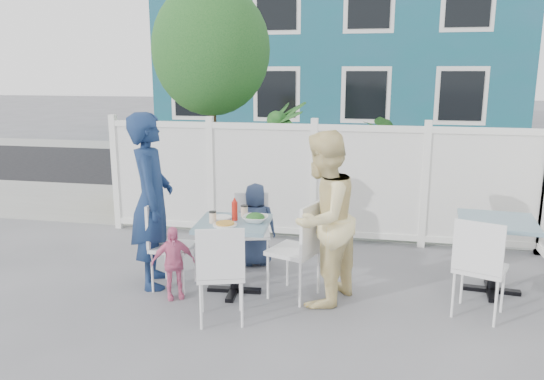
% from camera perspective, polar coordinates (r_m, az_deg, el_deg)
% --- Properties ---
extents(ground, '(80.00, 80.00, 0.00)m').
position_cam_1_polar(ground, '(5.21, -0.19, -13.39)').
color(ground, slate).
extents(near_sidewalk, '(24.00, 2.60, 0.01)m').
position_cam_1_polar(near_sidewalk, '(8.74, 4.90, -2.48)').
color(near_sidewalk, gray).
rests_on(near_sidewalk, ground).
extents(street, '(24.00, 5.00, 0.01)m').
position_cam_1_polar(street, '(12.33, 6.93, 1.96)').
color(street, black).
rests_on(street, ground).
extents(far_sidewalk, '(24.00, 1.60, 0.01)m').
position_cam_1_polar(far_sidewalk, '(15.38, 7.90, 4.08)').
color(far_sidewalk, gray).
rests_on(far_sidewalk, ground).
extents(building, '(11.00, 6.00, 6.00)m').
position_cam_1_polar(building, '(18.65, 7.33, 14.84)').
color(building, '#145864').
rests_on(building, ground).
extents(fence_back, '(5.86, 0.08, 1.60)m').
position_cam_1_polar(fence_back, '(7.19, 4.49, 0.58)').
color(fence_back, white).
rests_on(fence_back, ground).
extents(tree, '(1.80, 1.62, 3.59)m').
position_cam_1_polar(tree, '(8.29, -6.61, 14.72)').
color(tree, '#382316').
rests_on(tree, ground).
extents(utility_cabinet, '(0.69, 0.53, 1.20)m').
position_cam_1_polar(utility_cabinet, '(9.55, -12.38, 2.24)').
color(utility_cabinet, gold).
rests_on(utility_cabinet, ground).
extents(potted_shrub_a, '(1.41, 1.41, 1.85)m').
position_cam_1_polar(potted_shrub_a, '(7.94, 0.73, 2.82)').
color(potted_shrub_a, '#17481A').
rests_on(potted_shrub_a, ground).
extents(potted_shrub_b, '(1.74, 1.85, 1.63)m').
position_cam_1_polar(potted_shrub_b, '(7.74, 15.13, 1.29)').
color(potted_shrub_b, '#17481A').
rests_on(potted_shrub_b, ground).
extents(main_table, '(0.78, 0.78, 0.77)m').
position_cam_1_polar(main_table, '(5.53, -4.16, -5.17)').
color(main_table, slate).
rests_on(main_table, ground).
extents(spare_table, '(0.82, 0.82, 0.80)m').
position_cam_1_polar(spare_table, '(5.98, 22.93, -4.61)').
color(spare_table, slate).
rests_on(spare_table, ground).
extents(chair_left, '(0.41, 0.43, 0.94)m').
position_cam_1_polar(chair_left, '(5.79, -11.36, -5.13)').
color(chair_left, white).
rests_on(chair_left, ground).
extents(chair_right, '(0.58, 0.59, 1.02)m').
position_cam_1_polar(chair_right, '(5.38, 3.17, -5.73)').
color(chair_right, white).
rests_on(chair_right, ground).
extents(chair_back, '(0.49, 0.48, 0.88)m').
position_cam_1_polar(chair_back, '(6.27, -2.17, -3.78)').
color(chair_back, white).
rests_on(chair_back, ground).
extents(chair_near, '(0.53, 0.52, 0.95)m').
position_cam_1_polar(chair_near, '(4.87, -5.54, -8.29)').
color(chair_near, white).
rests_on(chair_near, ground).
extents(chair_spare, '(0.56, 0.55, 0.97)m').
position_cam_1_polar(chair_spare, '(5.31, 21.40, -7.18)').
color(chair_spare, white).
rests_on(chair_spare, ground).
extents(man, '(0.64, 0.79, 1.88)m').
position_cam_1_polar(man, '(5.79, -12.82, -1.12)').
color(man, navy).
rests_on(man, ground).
extents(woman, '(0.93, 1.03, 1.74)m').
position_cam_1_polar(woman, '(5.24, 5.42, -3.12)').
color(woman, '#F5CD4D').
rests_on(woman, ground).
extents(boy, '(0.56, 0.45, 1.00)m').
position_cam_1_polar(boy, '(6.33, -1.77, -3.75)').
color(boy, '#24314F').
rests_on(boy, ground).
extents(toddler, '(0.48, 0.39, 0.76)m').
position_cam_1_polar(toddler, '(5.54, -10.60, -7.69)').
color(toddler, pink).
rests_on(toddler, ground).
extents(plate_main, '(0.25, 0.25, 0.02)m').
position_cam_1_polar(plate_main, '(5.36, -5.07, -3.75)').
color(plate_main, white).
rests_on(plate_main, main_table).
extents(plate_side, '(0.23, 0.23, 0.02)m').
position_cam_1_polar(plate_side, '(5.62, -5.54, -2.97)').
color(plate_side, white).
rests_on(plate_side, main_table).
extents(salad_bowl, '(0.26, 0.26, 0.06)m').
position_cam_1_polar(salad_bowl, '(5.46, -1.80, -3.12)').
color(salad_bowl, white).
rests_on(salad_bowl, main_table).
extents(coffee_cup_a, '(0.07, 0.07, 0.11)m').
position_cam_1_polar(coffee_cup_a, '(5.45, -6.39, -2.97)').
color(coffee_cup_a, beige).
rests_on(coffee_cup_a, main_table).
extents(coffee_cup_b, '(0.07, 0.07, 0.11)m').
position_cam_1_polar(coffee_cup_b, '(5.66, -3.01, -2.32)').
color(coffee_cup_b, beige).
rests_on(coffee_cup_b, main_table).
extents(ketchup_bottle, '(0.06, 0.06, 0.20)m').
position_cam_1_polar(ketchup_bottle, '(5.52, -4.04, -2.27)').
color(ketchup_bottle, '#B31D12').
rests_on(ketchup_bottle, main_table).
extents(salt_shaker, '(0.03, 0.03, 0.07)m').
position_cam_1_polar(salt_shaker, '(5.70, -4.08, -2.43)').
color(salt_shaker, white).
rests_on(salt_shaker, main_table).
extents(pepper_shaker, '(0.03, 0.03, 0.06)m').
position_cam_1_polar(pepper_shaker, '(5.74, -3.94, -2.35)').
color(pepper_shaker, black).
rests_on(pepper_shaker, main_table).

